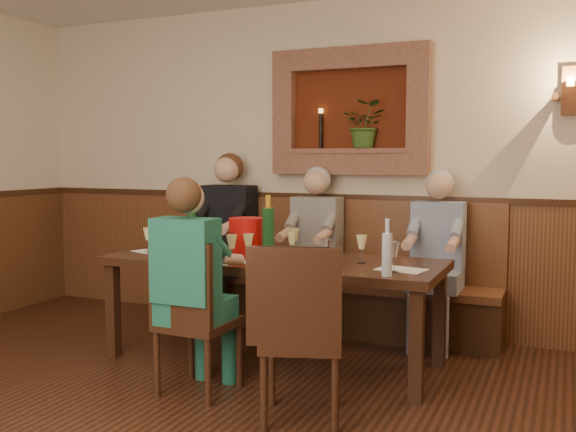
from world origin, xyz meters
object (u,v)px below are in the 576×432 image
Objects in this scene: person_bench_right at (435,274)px; chair_near_right at (301,370)px; person_chair_front at (194,306)px; spittoon_bucket at (246,238)px; dining_table at (272,268)px; person_bench_left at (224,252)px; wine_bottle_green_a at (268,233)px; chair_near_left at (197,348)px; bench at (319,291)px; water_bottle at (387,253)px; person_bench_mid at (313,265)px; wine_bottle_green_b at (192,230)px.

chair_near_right is at bearing -103.06° from person_bench_right.
person_chair_front is 0.81m from spittoon_bucket.
person_bench_left is (-0.86, 0.84, -0.05)m from dining_table.
person_chair_front is at bearing -125.63° from person_bench_right.
person_chair_front is 2.97× the size of wine_bottle_green_a.
person_bench_left reaches higher than chair_near_left.
dining_table is 0.29m from spittoon_bucket.
bench is 1.16m from spittoon_bucket.
wine_bottle_green_a is (-0.59, 0.80, 0.65)m from chair_near_right.
water_bottle is at bearing 21.84° from chair_near_left.
dining_table is at bearing 105.02° from chair_near_right.
person_bench_left is 1.11× the size of person_chair_front.
person_bench_right is at bearing -5.96° from bench.
wine_bottle_green_a is at bearing 163.85° from water_bottle.
person_bench_right is 4.83× the size of spittoon_bucket.
water_bottle is at bearing -16.15° from wine_bottle_green_a.
person_bench_mid is 3.99× the size of water_bottle.
dining_table is at bearing 159.21° from water_bottle.
chair_near_right is 1.80m from person_bench_right.
bench is 2.19× the size of person_bench_right.
bench is 2.23× the size of person_chair_front.
person_chair_front is at bearing -57.22° from wine_bottle_green_b.
person_bench_right is at bearing 58.24° from chair_near_right.
person_bench_right is 1.02× the size of person_chair_front.
person_bench_left is 1.15m from spittoon_bucket.
wine_bottle_green_a is 0.76m from wine_bottle_green_b.
chair_near_left is 1.19m from wine_bottle_green_b.
person_chair_front is at bearing -88.70° from spittoon_bucket.
chair_near_right is at bearing -49.88° from person_bench_left.
water_bottle is (0.93, -0.35, 0.21)m from dining_table.
person_bench_left is 1.76m from person_chair_front.
person_bench_mid is at bearing 0.24° from person_bench_left.
chair_near_right is at bearing -72.04° from bench.
chair_near_left is at bearing -66.40° from person_bench_left.
chair_near_right is at bearing -47.33° from spittoon_bucket.
chair_near_right is at bearing -121.80° from water_bottle.
dining_table is 1.75× the size of person_bench_right.
bench is at bearing 86.09° from chair_near_left.
wine_bottle_green_b reaches higher than chair_near_left.
person_bench_mid reaches higher than water_bottle.
chair_near_left is at bearing -56.46° from wine_bottle_green_b.
person_bench_right reaches higher than chair_near_left.
person_bench_mid is 1.08m from wine_bottle_green_b.
person_bench_left is 4.31× the size of water_bottle.
person_bench_left is 3.91× the size of wine_bottle_green_b.
wine_bottle_green_a reaches higher than bench.
bench is at bearing 84.52° from person_chair_front.
person_chair_front is 3.51× the size of wine_bottle_green_b.
dining_table is at bearing -90.00° from bench.
bench is 1.69m from water_bottle.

